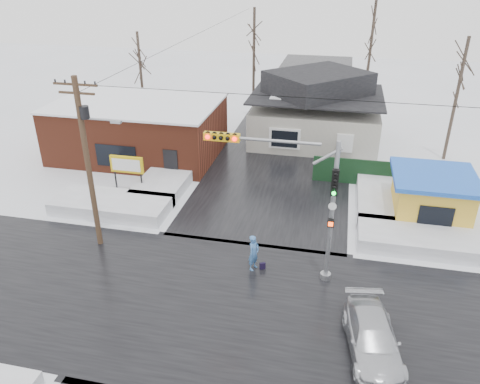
% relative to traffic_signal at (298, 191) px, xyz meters
% --- Properties ---
extents(ground, '(120.00, 120.00, 0.00)m').
position_rel_traffic_signal_xyz_m(ground, '(-2.43, -2.97, -4.54)').
color(ground, white).
rests_on(ground, ground).
extents(road_ns, '(10.00, 120.00, 0.02)m').
position_rel_traffic_signal_xyz_m(road_ns, '(-2.43, -2.97, -4.53)').
color(road_ns, black).
rests_on(road_ns, ground).
extents(road_ew, '(120.00, 10.00, 0.02)m').
position_rel_traffic_signal_xyz_m(road_ew, '(-2.43, -2.97, -4.53)').
color(road_ew, black).
rests_on(road_ew, ground).
extents(snowbank_nw, '(7.00, 3.00, 0.80)m').
position_rel_traffic_signal_xyz_m(snowbank_nw, '(-11.43, 4.03, -4.14)').
color(snowbank_nw, white).
rests_on(snowbank_nw, ground).
extents(snowbank_ne, '(7.00, 3.00, 0.80)m').
position_rel_traffic_signal_xyz_m(snowbank_ne, '(6.57, 4.03, -4.14)').
color(snowbank_ne, white).
rests_on(snowbank_ne, ground).
extents(snowbank_nside_w, '(3.00, 8.00, 0.80)m').
position_rel_traffic_signal_xyz_m(snowbank_nside_w, '(-9.43, 9.03, -4.14)').
color(snowbank_nside_w, white).
rests_on(snowbank_nside_w, ground).
extents(snowbank_nside_e, '(3.00, 8.00, 0.80)m').
position_rel_traffic_signal_xyz_m(snowbank_nside_e, '(4.57, 9.03, -4.14)').
color(snowbank_nside_e, white).
rests_on(snowbank_nside_e, ground).
extents(traffic_signal, '(6.05, 0.68, 7.00)m').
position_rel_traffic_signal_xyz_m(traffic_signal, '(0.00, 0.00, 0.00)').
color(traffic_signal, gray).
rests_on(traffic_signal, ground).
extents(utility_pole, '(3.15, 0.44, 9.00)m').
position_rel_traffic_signal_xyz_m(utility_pole, '(-10.36, 0.53, 0.57)').
color(utility_pole, '#382619').
rests_on(utility_pole, ground).
extents(brick_building, '(12.20, 8.20, 4.12)m').
position_rel_traffic_signal_xyz_m(brick_building, '(-13.43, 13.03, -2.46)').
color(brick_building, maroon).
rests_on(brick_building, ground).
extents(marquee_sign, '(2.20, 0.21, 2.55)m').
position_rel_traffic_signal_xyz_m(marquee_sign, '(-11.43, 6.53, -2.62)').
color(marquee_sign, black).
rests_on(marquee_sign, ground).
extents(house, '(10.40, 8.40, 5.76)m').
position_rel_traffic_signal_xyz_m(house, '(-0.43, 19.03, -1.92)').
color(house, '#B3AFA1').
rests_on(house, ground).
extents(kiosk, '(4.60, 4.60, 2.88)m').
position_rel_traffic_signal_xyz_m(kiosk, '(7.07, 7.03, -3.08)').
color(kiosk, gold).
rests_on(kiosk, ground).
extents(fence, '(8.00, 0.12, 1.80)m').
position_rel_traffic_signal_xyz_m(fence, '(4.07, 11.03, -3.64)').
color(fence, black).
rests_on(fence, ground).
extents(tree_far_left, '(3.00, 3.00, 10.00)m').
position_rel_traffic_signal_xyz_m(tree_far_left, '(-6.43, 23.03, 3.41)').
color(tree_far_left, '#332821').
rests_on(tree_far_left, ground).
extents(tree_far_mid, '(3.00, 3.00, 12.00)m').
position_rel_traffic_signal_xyz_m(tree_far_mid, '(3.57, 25.03, 5.00)').
color(tree_far_mid, '#332821').
rests_on(tree_far_mid, ground).
extents(tree_far_right, '(3.00, 3.00, 9.00)m').
position_rel_traffic_signal_xyz_m(tree_far_right, '(9.57, 17.03, 2.62)').
color(tree_far_right, '#332821').
rests_on(tree_far_right, ground).
extents(tree_far_west, '(3.00, 3.00, 8.00)m').
position_rel_traffic_signal_xyz_m(tree_far_west, '(-16.43, 21.03, 1.82)').
color(tree_far_west, '#332821').
rests_on(tree_far_west, ground).
extents(pedestrian, '(0.67, 0.80, 1.87)m').
position_rel_traffic_signal_xyz_m(pedestrian, '(-1.94, 0.05, -3.61)').
color(pedestrian, '#3F70B1').
rests_on(pedestrian, ground).
extents(car, '(2.59, 4.86, 1.34)m').
position_rel_traffic_signal_xyz_m(car, '(3.56, -4.29, -3.87)').
color(car, silver).
rests_on(car, ground).
extents(shopping_bag, '(0.30, 0.23, 0.35)m').
position_rel_traffic_signal_xyz_m(shopping_bag, '(-1.50, 0.11, -4.36)').
color(shopping_bag, black).
rests_on(shopping_bag, ground).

